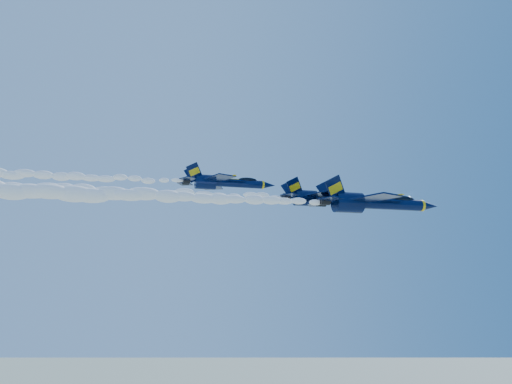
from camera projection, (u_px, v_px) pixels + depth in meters
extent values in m
cylinder|color=black|center=(391.00, 204.00, 73.80)|extent=(9.98, 1.66, 1.66)
ellipsoid|color=black|center=(348.00, 203.00, 71.98)|extent=(1.73, 2.99, 7.10)
cone|color=black|center=(429.00, 206.00, 75.47)|extent=(2.88, 1.66, 1.66)
cylinder|color=yellow|center=(421.00, 206.00, 75.12)|extent=(0.39, 1.73, 1.73)
ellipsoid|color=black|center=(402.00, 199.00, 74.45)|extent=(3.99, 1.30, 1.10)
cube|color=yellow|center=(402.00, 201.00, 74.38)|extent=(4.66, 1.11, 0.20)
cube|color=black|center=(375.00, 198.00, 68.31)|extent=(5.95, 7.05, 0.20)
cube|color=black|center=(347.00, 207.00, 76.71)|extent=(5.95, 7.05, 0.20)
cube|color=yellow|center=(386.00, 197.00, 68.73)|extent=(2.67, 5.56, 0.11)
cube|color=yellow|center=(356.00, 207.00, 77.14)|extent=(2.67, 5.56, 0.11)
cube|color=black|center=(335.00, 188.00, 70.57)|extent=(3.61, 1.14, 3.89)
cube|color=black|center=(329.00, 191.00, 72.78)|extent=(3.61, 1.14, 3.89)
cylinder|color=black|center=(325.00, 201.00, 70.28)|extent=(1.33, 1.22, 1.22)
cylinder|color=black|center=(321.00, 203.00, 71.65)|extent=(1.33, 1.22, 1.22)
cube|color=yellow|center=(371.00, 197.00, 73.10)|extent=(12.20, 0.39, 0.09)
ellipsoid|color=white|center=(172.00, 196.00, 65.38)|extent=(41.69, 2.32, 2.09)
cylinder|color=black|center=(339.00, 199.00, 78.16)|extent=(8.20, 1.37, 1.37)
ellipsoid|color=black|center=(305.00, 198.00, 76.66)|extent=(1.42, 2.46, 5.83)
cone|color=black|center=(370.00, 201.00, 79.53)|extent=(2.37, 1.37, 1.37)
cylinder|color=yellow|center=(364.00, 201.00, 79.24)|extent=(0.32, 1.42, 1.42)
ellipsoid|color=black|center=(348.00, 196.00, 78.69)|extent=(3.28, 1.07, 0.90)
cube|color=yellow|center=(348.00, 197.00, 78.64)|extent=(3.83, 0.91, 0.16)
cube|color=black|center=(324.00, 194.00, 73.64)|extent=(4.88, 5.79, 0.16)
cube|color=black|center=(306.00, 202.00, 80.55)|extent=(4.88, 5.79, 0.16)
cube|color=yellow|center=(332.00, 194.00, 73.99)|extent=(2.20, 4.56, 0.09)
cube|color=yellow|center=(314.00, 202.00, 80.90)|extent=(2.20, 4.56, 0.09)
cube|color=black|center=(295.00, 187.00, 75.50)|extent=(2.97, 0.94, 3.19)
cube|color=black|center=(291.00, 190.00, 77.32)|extent=(2.97, 0.94, 3.19)
cylinder|color=black|center=(287.00, 197.00, 75.27)|extent=(1.09, 1.00, 1.00)
cylinder|color=black|center=(284.00, 198.00, 76.39)|extent=(1.09, 1.00, 1.00)
cube|color=yellow|center=(323.00, 194.00, 77.58)|extent=(10.02, 0.32, 0.07)
ellipsoid|color=white|center=(142.00, 192.00, 70.27)|extent=(41.69, 1.90, 1.71)
cylinder|color=black|center=(239.00, 184.00, 84.34)|extent=(8.19, 1.37, 1.37)
ellipsoid|color=black|center=(205.00, 182.00, 82.85)|extent=(1.42, 2.46, 5.82)
cone|color=black|center=(269.00, 185.00, 85.71)|extent=(2.37, 1.37, 1.37)
cylinder|color=yellow|center=(263.00, 185.00, 85.43)|extent=(0.32, 1.42, 1.42)
ellipsoid|color=black|center=(248.00, 180.00, 84.87)|extent=(3.28, 1.06, 0.90)
cube|color=yellow|center=(248.00, 182.00, 84.82)|extent=(3.82, 0.91, 0.16)
cube|color=black|center=(219.00, 178.00, 79.84)|extent=(4.88, 5.78, 0.16)
cube|color=black|center=(211.00, 186.00, 86.73)|extent=(4.88, 5.78, 0.16)
cube|color=yellow|center=(227.00, 178.00, 80.18)|extent=(2.19, 4.56, 0.09)
cube|color=yellow|center=(218.00, 186.00, 87.08)|extent=(2.19, 4.56, 0.09)
cube|color=black|center=(194.00, 172.00, 81.69)|extent=(2.96, 0.94, 3.19)
cube|color=black|center=(193.00, 174.00, 83.50)|extent=(2.96, 0.94, 3.19)
cylinder|color=black|center=(187.00, 180.00, 81.46)|extent=(1.09, 1.00, 1.00)
cylinder|color=black|center=(186.00, 182.00, 82.58)|extent=(1.09, 1.00, 1.00)
cube|color=yellow|center=(223.00, 179.00, 83.77)|extent=(10.01, 0.32, 0.07)
ellipsoid|color=white|center=(47.00, 175.00, 76.45)|extent=(41.69, 1.90, 1.71)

